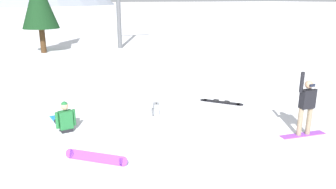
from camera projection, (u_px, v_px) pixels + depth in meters
The scene contains 6 objects.
ground_plane at pixel (257, 163), 8.35m from camera, with size 800.00×800.00×0.00m, color white.
snowboarder_foreground at pixel (306, 106), 9.81m from camera, with size 1.52×0.57×2.00m.
snowboarder_midground at pixel (64, 119), 10.41m from camera, with size 0.63×1.82×0.99m.
loose_snowboard_near_right at pixel (221, 102), 13.23m from camera, with size 1.31×1.56×0.09m.
loose_snowboard_far_spare at pixel (96, 157), 8.41m from camera, with size 1.33×1.32×0.24m.
backpack_grey at pixel (156, 109), 11.74m from camera, with size 0.34×0.37×0.47m.
Camera 1 is at (-5.54, -5.57, 4.03)m, focal length 35.04 mm.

